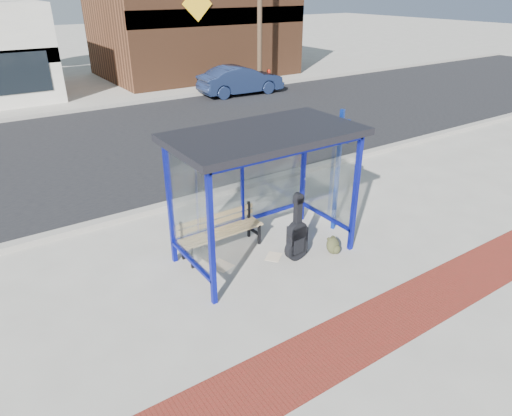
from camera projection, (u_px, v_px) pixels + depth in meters
ground at (264, 255)px, 8.66m from camera, size 120.00×120.00×0.00m
brick_paver_strip at (365, 332)px, 6.72m from camera, size 60.00×1.00×0.01m
curb_near at (195, 198)px, 10.80m from camera, size 60.00×0.25×0.12m
street_asphalt at (122, 144)px, 14.63m from camera, size 60.00×10.00×0.00m
curb_far at (80, 110)px, 18.41m from camera, size 60.00×0.25×0.12m
far_sidewalk at (68, 102)px, 19.85m from camera, size 60.00×4.00×0.01m
bus_shelter at (263, 150)px, 7.81m from camera, size 3.30×1.80×2.42m
storefront_brown at (193, 13)px, 25.05m from camera, size 10.00×7.08×6.40m
bench at (220, 230)px, 8.62m from camera, size 1.67×0.44×0.79m
guitar_bag at (297, 237)px, 8.32m from camera, size 0.47×0.15×1.27m
suitcase at (297, 240)px, 8.61m from camera, size 0.38×0.28×0.60m
backpack at (334, 246)px, 8.63m from camera, size 0.30×0.28×0.34m
sign_post at (338, 165)px, 8.99m from camera, size 0.16×0.30×2.52m
newspaper_a at (209, 265)px, 8.35m from camera, size 0.47×0.51×0.01m
newspaper_b at (274, 257)px, 8.59m from camera, size 0.42×0.41×0.01m
newspaper_c at (221, 265)px, 8.32m from camera, size 0.41×0.47×0.01m
parked_car at (241, 80)px, 21.06m from camera, size 4.03×1.61×1.30m
fire_hydrant at (269, 75)px, 23.94m from camera, size 0.29×0.20×0.65m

